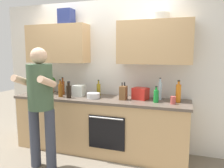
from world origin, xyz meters
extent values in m
plane|color=#756B5B|center=(0.00, 0.00, 0.00)|extent=(12.00, 12.00, 0.00)
cube|color=silver|center=(0.00, 0.36, 1.25)|extent=(4.00, 0.06, 2.50)
cube|color=tan|center=(-0.84, 0.17, 1.77)|extent=(1.12, 0.32, 0.65)
cube|color=tan|center=(0.84, 0.17, 1.77)|extent=(1.12, 0.32, 0.65)
cylinder|color=silver|center=(0.91, 0.17, 2.15)|extent=(0.29, 0.29, 0.10)
cube|color=navy|center=(-0.65, 0.17, 2.23)|extent=(0.24, 0.20, 0.25)
cube|color=tan|center=(0.00, 0.00, 0.43)|extent=(2.80, 0.60, 0.86)
cube|color=brown|center=(0.00, 0.00, 0.88)|extent=(2.84, 0.64, 0.04)
cube|color=black|center=(0.24, -0.31, 0.45)|extent=(0.56, 0.02, 0.50)
cylinder|color=silver|center=(0.24, -0.33, 0.68)|extent=(0.52, 0.02, 0.02)
cylinder|color=#383D4C|center=(-0.68, -0.75, 0.43)|extent=(0.14, 0.14, 0.85)
cylinder|color=#383D4C|center=(-0.42, -0.75, 0.43)|extent=(0.14, 0.14, 0.85)
cylinder|color=#3F593F|center=(-0.55, -0.75, 1.16)|extent=(0.34, 0.34, 0.62)
sphere|color=#D8AD8C|center=(-0.55, -0.75, 1.58)|extent=(0.22, 0.22, 0.22)
cylinder|color=#D8AD8C|center=(-0.75, -0.87, 1.25)|extent=(0.09, 0.31, 0.19)
cylinder|color=#D8AD8C|center=(-0.35, -0.87, 1.25)|extent=(0.09, 0.31, 0.19)
cylinder|color=#198C33|center=(0.92, -0.04, 0.99)|extent=(0.07, 0.07, 0.18)
cylinder|color=#198C33|center=(0.92, -0.04, 1.10)|extent=(0.03, 0.03, 0.05)
cylinder|color=black|center=(0.92, -0.04, 1.13)|extent=(0.03, 0.03, 0.01)
cylinder|color=black|center=(-0.45, -0.16, 1.00)|extent=(0.08, 0.08, 0.20)
cylinder|color=black|center=(-0.45, -0.16, 1.12)|extent=(0.04, 0.04, 0.05)
cylinder|color=black|center=(-0.45, -0.16, 1.16)|extent=(0.05, 0.05, 0.02)
cylinder|color=brown|center=(-0.70, 0.07, 1.02)|extent=(0.06, 0.06, 0.23)
cylinder|color=brown|center=(-0.70, 0.07, 1.16)|extent=(0.03, 0.03, 0.06)
cylinder|color=black|center=(-0.70, 0.07, 1.19)|extent=(0.03, 0.03, 0.01)
cylinder|color=olive|center=(-0.07, 0.17, 1.00)|extent=(0.07, 0.07, 0.20)
cylinder|color=olive|center=(-0.07, 0.17, 1.13)|extent=(0.03, 0.03, 0.06)
cylinder|color=black|center=(-0.07, 0.17, 1.16)|extent=(0.03, 0.03, 0.01)
cylinder|color=silver|center=(0.95, 0.16, 1.04)|extent=(0.06, 0.06, 0.28)
cylinder|color=silver|center=(0.95, 0.16, 1.20)|extent=(0.02, 0.02, 0.05)
cylinder|color=black|center=(0.95, 0.16, 1.24)|extent=(0.03, 0.03, 0.01)
cylinder|color=#8C4C14|center=(-0.63, -0.12, 1.00)|extent=(0.07, 0.07, 0.21)
cylinder|color=#8C4C14|center=(-0.63, -0.12, 1.14)|extent=(0.03, 0.03, 0.07)
cylinder|color=black|center=(-0.63, -0.12, 1.18)|extent=(0.03, 0.03, 0.01)
cylinder|color=orange|center=(1.22, 0.06, 1.03)|extent=(0.07, 0.07, 0.26)
cylinder|color=orange|center=(1.22, 0.06, 1.19)|extent=(0.03, 0.03, 0.05)
cylinder|color=black|center=(1.22, 0.06, 1.22)|extent=(0.04, 0.04, 0.02)
cylinder|color=#BF4C47|center=(1.16, -0.07, 0.95)|extent=(0.07, 0.07, 0.11)
cylinder|color=white|center=(-1.15, -0.15, 0.94)|extent=(0.08, 0.08, 0.09)
cylinder|color=silver|center=(-0.07, -0.06, 0.94)|extent=(0.21, 0.21, 0.09)
cube|color=brown|center=(0.41, 0.00, 1.00)|extent=(0.10, 0.14, 0.21)
cylinder|color=black|center=(0.39, -0.02, 1.14)|extent=(0.02, 0.02, 0.06)
cylinder|color=black|center=(0.42, 0.02, 1.14)|extent=(0.02, 0.02, 0.06)
cylinder|color=#9E6647|center=(-1.01, 0.14, 0.96)|extent=(0.13, 0.13, 0.12)
sphere|color=#2D6B28|center=(-1.01, 0.14, 1.10)|extent=(0.20, 0.20, 0.20)
cube|color=red|center=(0.66, 0.10, 0.99)|extent=(0.27, 0.24, 0.18)
cube|color=silver|center=(-0.38, 0.05, 0.99)|extent=(0.21, 0.24, 0.18)
camera|label=1|loc=(1.29, -3.19, 1.61)|focal=34.82mm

